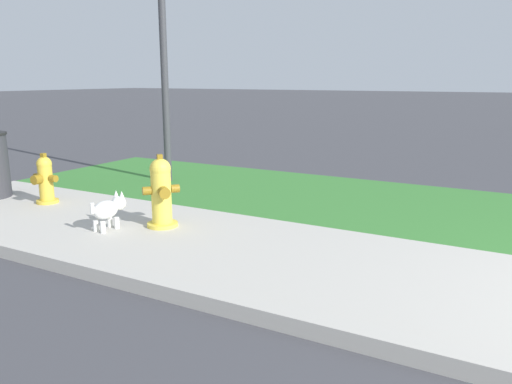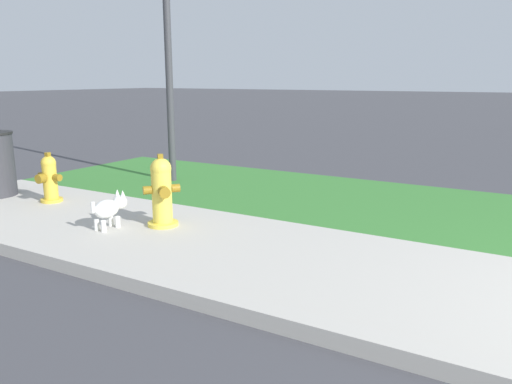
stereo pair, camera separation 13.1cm
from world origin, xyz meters
The scene contains 3 objects.
fire_hydrant_near_corner centered at (-7.34, 0.35, 0.31)m, with size 0.37×0.33×0.66m.
fire_hydrant_far_end centered at (-5.34, 0.24, 0.39)m, with size 0.37×0.36×0.81m.
small_white_dog centered at (-5.78, -0.11, 0.23)m, with size 0.21×0.47×0.40m.
Camera 1 is at (-1.92, -3.87, 1.60)m, focal length 35.00 mm.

